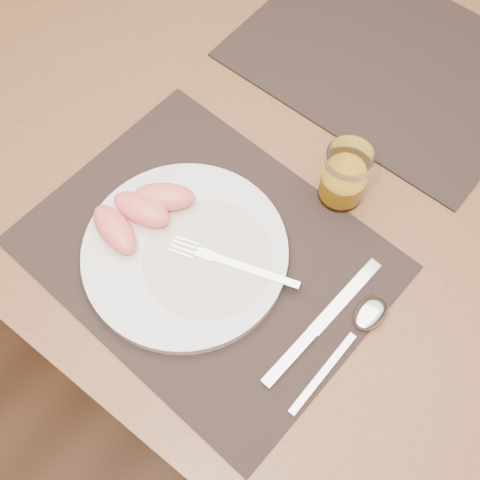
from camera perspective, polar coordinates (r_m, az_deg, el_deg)
name	(u,v)px	position (r m, az deg, el deg)	size (l,w,h in m)	color
ground	(280,321)	(1.56, 3.86, -7.70)	(5.00, 5.00, 0.00)	brown
table	(306,183)	(0.96, 6.27, 5.38)	(1.40, 0.90, 0.75)	brown
placemat_near	(207,254)	(0.80, -3.18, -1.31)	(0.45, 0.35, 0.00)	black
placemat_far	(388,59)	(1.02, 13.82, 16.34)	(0.45, 0.35, 0.00)	black
plate	(185,253)	(0.79, -5.21, -1.22)	(0.27, 0.27, 0.02)	white
plate_dressing	(207,257)	(0.78, -3.10, -1.65)	(0.17, 0.17, 0.00)	white
fork	(223,260)	(0.77, -1.64, -1.94)	(0.17, 0.07, 0.00)	silver
knife	(313,332)	(0.76, 6.98, -8.61)	(0.03, 0.22, 0.01)	silver
spoon	(364,321)	(0.77, 11.70, -7.51)	(0.04, 0.19, 0.01)	silver
juice_glass	(344,178)	(0.82, 9.85, 5.86)	(0.06, 0.06, 0.09)	white
grapefruit_wedges	(140,212)	(0.80, -9.43, 2.66)	(0.11, 0.15, 0.03)	#FF7768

